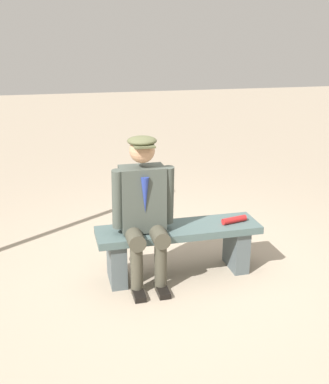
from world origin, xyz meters
The scene contains 4 objects.
ground_plane centered at (0.00, 0.00, 0.00)m, with size 30.00×30.00×0.00m, color tan.
bench centered at (0.00, 0.00, 0.33)m, with size 1.52×0.41×0.49m.
seated_man centered at (0.34, 0.06, 0.75)m, with size 0.56×0.53×1.36m.
rolled_magazine centered at (-0.53, 0.04, 0.52)m, with size 0.06×0.06×0.25m, color #B21E1E.
Camera 1 is at (1.07, 3.76, 2.16)m, focal length 42.98 mm.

